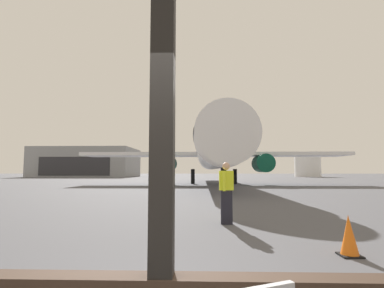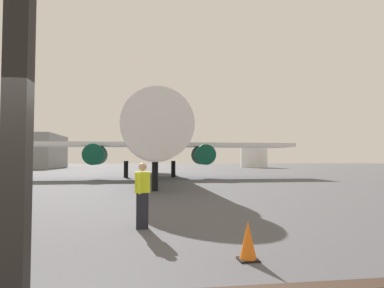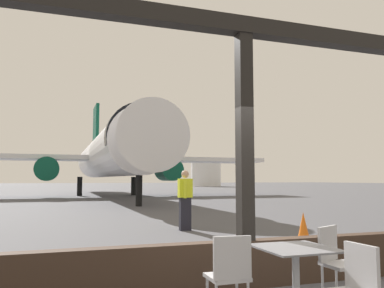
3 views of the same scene
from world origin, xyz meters
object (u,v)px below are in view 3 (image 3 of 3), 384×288
ground_crew_worker (185,199)px  cafe_chair_aisle_left (336,258)px  airplane (110,155)px  traffic_cone (303,228)px  fuel_storage_tank (206,175)px  dining_table (296,277)px  cafe_chair_window_left (354,285)px  cafe_chair_window_right (229,271)px

ground_crew_worker → cafe_chair_aisle_left: bearing=-92.9°
airplane → ground_crew_worker: (-0.70, -23.55, -2.67)m
airplane → traffic_cone: airplane is taller
airplane → traffic_cone: (1.22, -26.62, -3.23)m
traffic_cone → fuel_storage_tank: fuel_storage_tank is taller
dining_table → airplane: size_ratio=0.02×
cafe_chair_window_left → airplane: airplane is taller
cafe_chair_window_left → traffic_cone: bearing=60.0°
cafe_chair_window_left → cafe_chair_window_right: (-0.83, 0.86, 0.00)m
cafe_chair_window_left → cafe_chair_window_right: 1.20m
dining_table → cafe_chair_window_left: 0.80m
dining_table → cafe_chair_window_left: size_ratio=0.88×
cafe_chair_aisle_left → fuel_storage_tank: (25.43, 71.79, 1.85)m
dining_table → fuel_storage_tank: fuel_storage_tank is taller
cafe_chair_aisle_left → cafe_chair_window_right: bearing=-173.9°
traffic_cone → cafe_chair_window_right: bearing=-132.0°
cafe_chair_window_right → cafe_chair_aisle_left: cafe_chair_aisle_left is taller
airplane → ground_crew_worker: size_ratio=19.33×
cafe_chair_window_left → ground_crew_worker: ground_crew_worker is taller
traffic_cone → fuel_storage_tank: size_ratio=0.12×
airplane → fuel_storage_tank: (24.38, 41.18, -1.18)m
cafe_chair_window_left → airplane: (1.68, 31.63, 3.04)m
dining_table → airplane: 31.05m
cafe_chair_aisle_left → airplane: (1.05, 30.61, 3.02)m
fuel_storage_tank → ground_crew_worker: bearing=-111.2°
dining_table → traffic_cone: (2.98, 4.22, -0.09)m
cafe_chair_aisle_left → airplane: 30.78m
cafe_chair_window_right → airplane: airplane is taller
cafe_chair_window_right → fuel_storage_tank: size_ratio=0.15×
cafe_chair_aisle_left → fuel_storage_tank: 76.19m
cafe_chair_window_left → airplane: 31.82m
cafe_chair_window_left → cafe_chair_window_right: bearing=133.9°
cafe_chair_window_right → fuel_storage_tank: 76.83m
ground_crew_worker → traffic_cone: bearing=-58.2°
dining_table → ground_crew_worker: 7.39m
cafe_chair_window_left → fuel_storage_tank: bearing=70.3°
cafe_chair_aisle_left → traffic_cone: size_ratio=1.27×
ground_crew_worker → fuel_storage_tank: fuel_storage_tank is taller
ground_crew_worker → traffic_cone: size_ratio=2.42×
cafe_chair_window_left → fuel_storage_tank: size_ratio=0.15×
airplane → fuel_storage_tank: airplane is taller
ground_crew_worker → airplane: bearing=88.3°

